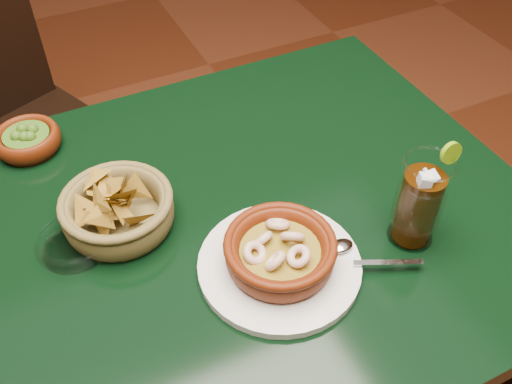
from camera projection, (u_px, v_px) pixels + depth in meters
name	position (u px, v px, depth m)	size (l,w,h in m)	color
dining_table	(176.00, 277.00, 0.96)	(1.20, 0.80, 0.75)	black
dining_chair	(9.00, 131.00, 1.44)	(0.58, 0.58, 0.95)	black
shrimp_plate	(280.00, 255.00, 0.83)	(0.31, 0.24, 0.07)	silver
chip_basket	(118.00, 210.00, 0.89)	(0.21, 0.21, 0.13)	brown
guacamole_ramekin	(27.00, 139.00, 1.03)	(0.14, 0.14, 0.05)	#4E1706
cola_drink	(419.00, 202.00, 0.84)	(0.15, 0.15, 0.18)	white
glass_ashtray	(74.00, 243.00, 0.86)	(0.12, 0.12, 0.03)	white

